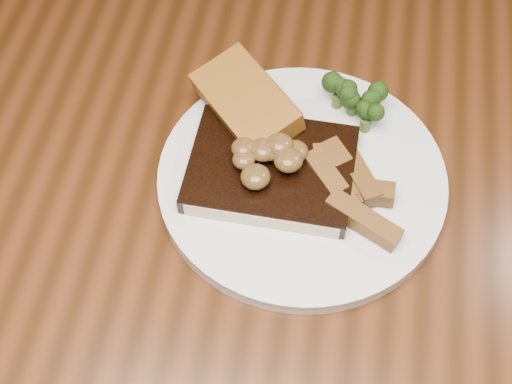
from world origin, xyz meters
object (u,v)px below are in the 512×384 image
steak (271,170)px  plate (302,180)px  garlic_bread (246,114)px  potato_wedges (361,183)px  dining_table (251,262)px

steak → plate: bearing=11.8°
steak → garlic_bread: size_ratio=1.37×
steak → garlic_bread: (-0.04, 0.07, 0.00)m
plate → potato_wedges: size_ratio=2.93×
garlic_bread → potato_wedges: (0.13, -0.07, -0.00)m
plate → garlic_bread: garlic_bread is taller
steak → garlic_bread: 0.08m
steak → dining_table: bearing=-106.9°
potato_wedges → plate: bearing=173.6°
garlic_bread → potato_wedges: 0.14m
plate → steak: 0.04m
dining_table → potato_wedges: 0.16m
plate → potato_wedges: potato_wedges is taller
dining_table → garlic_bread: garlic_bread is taller
dining_table → plate: size_ratio=5.50×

